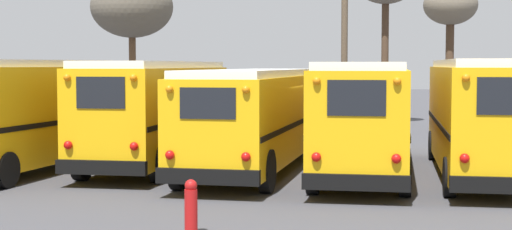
% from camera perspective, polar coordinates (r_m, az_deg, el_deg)
% --- Properties ---
extents(ground_plane, '(160.00, 160.00, 0.00)m').
position_cam_1_polar(ground_plane, '(23.38, 0.03, -4.02)').
color(ground_plane, '#424247').
extents(school_bus_0, '(2.95, 10.93, 3.27)m').
position_cam_1_polar(school_bus_0, '(24.77, -14.99, 0.40)').
color(school_bus_0, '#EAAA0F').
rests_on(school_bus_0, ground).
extents(school_bus_1, '(2.84, 9.68, 3.23)m').
position_cam_1_polar(school_bus_1, '(24.39, -7.18, 0.44)').
color(school_bus_1, '#EAAA0F').
rests_on(school_bus_1, ground).
extents(school_bus_2, '(2.69, 10.68, 2.99)m').
position_cam_1_polar(school_bus_2, '(23.07, -0.05, -0.01)').
color(school_bus_2, '#EAAA0F').
rests_on(school_bus_2, ground).
extents(school_bus_3, '(2.93, 10.99, 3.19)m').
position_cam_1_polar(school_bus_3, '(22.84, 7.98, 0.13)').
color(school_bus_3, '#EAAA0F').
rests_on(school_bus_3, ground).
extents(school_bus_4, '(2.96, 10.30, 3.27)m').
position_cam_1_polar(school_bus_4, '(22.76, 16.05, 0.10)').
color(school_bus_4, '#EAAA0F').
rests_on(school_bus_4, ground).
extents(utility_pole, '(1.80, 0.28, 9.42)m').
position_cam_1_polar(utility_pole, '(33.54, 6.46, 6.64)').
color(utility_pole, brown).
rests_on(utility_pole, ground).
extents(bare_tree_1, '(2.42, 2.42, 6.73)m').
position_cam_1_polar(bare_tree_1, '(36.55, 13.96, 7.47)').
color(bare_tree_1, '#473323').
rests_on(bare_tree_1, ground).
extents(bare_tree_2, '(4.16, 4.16, 7.62)m').
position_cam_1_polar(bare_tree_2, '(40.39, -9.01, 7.72)').
color(bare_tree_2, brown).
rests_on(bare_tree_2, ground).
extents(fire_hydrant, '(0.24, 0.24, 1.03)m').
position_cam_1_polar(fire_hydrant, '(14.49, -4.75, -6.69)').
color(fire_hydrant, '#B21414').
rests_on(fire_hydrant, ground).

